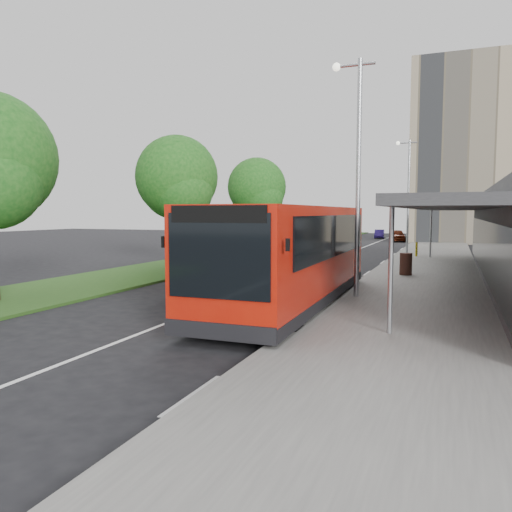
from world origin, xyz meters
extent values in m
plane|color=black|center=(0.00, 0.00, 0.00)|extent=(120.00, 120.00, 0.00)
cube|color=slate|center=(6.00, 20.00, 0.07)|extent=(5.00, 80.00, 0.15)
cube|color=#204516|center=(-7.00, 20.00, 0.05)|extent=(5.00, 80.00, 0.10)
cube|color=silver|center=(0.00, 15.00, 0.01)|extent=(0.12, 70.00, 0.01)
cube|color=silver|center=(3.30, -8.00, 0.01)|extent=(0.12, 2.00, 0.01)
cube|color=silver|center=(3.30, -2.00, 0.01)|extent=(0.12, 2.00, 0.01)
cube|color=silver|center=(3.30, 4.00, 0.01)|extent=(0.12, 2.00, 0.01)
cube|color=silver|center=(3.30, 10.00, 0.01)|extent=(0.12, 2.00, 0.01)
cube|color=silver|center=(3.30, 16.00, 0.01)|extent=(0.12, 2.00, 0.01)
cube|color=silver|center=(3.30, 22.00, 0.01)|extent=(0.12, 2.00, 0.01)
cube|color=silver|center=(3.30, 28.00, 0.01)|extent=(0.12, 2.00, 0.01)
cube|color=silver|center=(3.30, 34.00, 0.01)|extent=(0.12, 2.00, 0.01)
cube|color=silver|center=(3.30, 40.00, 0.01)|extent=(0.12, 2.00, 0.01)
cube|color=silver|center=(3.30, 46.00, 0.01)|extent=(0.12, 2.00, 0.01)
cube|color=black|center=(8.48, 8.00, 1.60)|extent=(0.06, 24.00, 2.20)
cube|color=#2A2A2C|center=(7.20, 8.00, 3.30)|extent=(2.80, 26.00, 0.25)
cylinder|color=#989BA0|center=(5.90, -3.00, 1.65)|extent=(0.12, 0.12, 3.30)
cylinder|color=#989BA0|center=(5.90, 19.00, 1.65)|extent=(0.12, 0.12, 3.30)
cylinder|color=black|center=(-7.00, 9.00, 1.78)|extent=(0.36, 0.36, 3.55)
sphere|color=#144B15|center=(-7.00, 9.00, 5.01)|extent=(4.52, 4.52, 4.52)
sphere|color=#144B15|center=(-6.40, 8.60, 4.20)|extent=(3.23, 3.23, 3.23)
sphere|color=#144B15|center=(-7.50, 9.50, 4.44)|extent=(3.55, 3.55, 3.55)
cylinder|color=black|center=(-7.00, 21.00, 1.78)|extent=(0.36, 0.36, 3.55)
sphere|color=#144B15|center=(-7.00, 21.00, 5.01)|extent=(4.52, 4.52, 4.52)
sphere|color=#144B15|center=(-6.40, 20.60, 4.20)|extent=(3.23, 3.23, 3.23)
sphere|color=#144B15|center=(-7.50, 21.50, 4.44)|extent=(3.55, 3.55, 3.55)
cylinder|color=#989BA0|center=(4.20, 2.00, 4.15)|extent=(0.16, 0.16, 8.00)
cylinder|color=#989BA0|center=(4.00, 2.00, 7.95)|extent=(1.40, 0.10, 0.10)
sphere|color=silver|center=(3.40, 2.00, 7.95)|extent=(0.28, 0.28, 0.28)
cylinder|color=#989BA0|center=(4.20, 22.00, 4.15)|extent=(0.16, 0.16, 8.00)
cylinder|color=#989BA0|center=(4.00, 22.00, 7.95)|extent=(1.40, 0.10, 0.10)
sphere|color=silver|center=(3.40, 22.00, 7.95)|extent=(0.28, 0.28, 0.28)
cube|color=#AF1809|center=(2.43, 0.25, 1.80)|extent=(2.87, 11.33, 2.85)
cube|color=black|center=(2.43, 0.25, 0.41)|extent=(2.89, 11.35, 0.32)
cube|color=black|center=(2.52, -5.41, 2.10)|extent=(2.42, 0.09, 1.88)
cube|color=black|center=(2.34, 5.91, 2.26)|extent=(2.37, 0.09, 1.40)
cube|color=black|center=(1.06, 0.55, 2.31)|extent=(0.21, 9.67, 1.29)
cube|color=black|center=(3.79, 0.59, 2.31)|extent=(0.21, 9.67, 1.29)
cube|color=black|center=(2.52, -5.42, 0.43)|extent=(2.69, 0.12, 0.38)
cube|color=black|center=(2.52, -5.42, 3.01)|extent=(2.26, 0.08, 0.38)
cube|color=black|center=(1.01, -5.20, 2.36)|extent=(0.08, 0.08, 0.27)
cube|color=black|center=(4.02, -5.16, 2.36)|extent=(0.08, 0.08, 0.27)
cylinder|color=black|center=(1.36, -3.43, 0.48)|extent=(0.34, 0.97, 0.97)
cylinder|color=black|center=(3.62, -3.39, 0.48)|extent=(0.34, 0.97, 0.97)
cylinder|color=black|center=(1.24, 3.88, 0.48)|extent=(0.34, 0.97, 0.97)
cylinder|color=black|center=(3.50, 3.92, 0.48)|extent=(0.34, 0.97, 0.97)
cube|color=#AF1809|center=(-1.39, 5.25, 1.51)|extent=(2.66, 9.56, 2.39)
cube|color=black|center=(-1.39, 5.25, 0.34)|extent=(2.68, 9.58, 0.27)
cube|color=black|center=(-1.18, 0.50, 1.76)|extent=(2.03, 0.14, 1.58)
cube|color=black|center=(-1.60, 10.00, 1.89)|extent=(1.98, 0.14, 1.17)
cube|color=black|center=(-2.55, 5.47, 1.94)|extent=(0.40, 8.11, 1.08)
cube|color=black|center=(-0.25, 5.57, 1.94)|extent=(0.40, 8.11, 1.08)
cube|color=black|center=(-1.18, 0.49, 0.36)|extent=(2.26, 0.18, 0.32)
cube|color=black|center=(-1.18, 0.49, 2.52)|extent=(1.89, 0.12, 0.32)
cube|color=black|center=(-2.45, 0.65, 1.98)|extent=(0.08, 0.08, 0.23)
cube|color=black|center=(0.07, 0.76, 1.98)|extent=(0.08, 0.08, 0.23)
cylinder|color=black|center=(-2.20, 2.15, 0.41)|extent=(0.31, 0.82, 0.81)
cylinder|color=black|center=(-0.31, 2.23, 0.41)|extent=(0.31, 0.82, 0.81)
cylinder|color=black|center=(-2.47, 8.27, 0.41)|extent=(0.31, 0.82, 0.81)
cylinder|color=black|center=(-0.58, 8.35, 0.41)|extent=(0.31, 0.82, 0.81)
cylinder|color=#341C15|center=(5.25, 8.84, 0.66)|extent=(0.57, 0.57, 1.01)
cylinder|color=yellow|center=(5.03, 19.30, 0.62)|extent=(0.20, 0.20, 0.94)
imported|color=#621F0E|center=(1.76, 39.09, 0.64)|extent=(2.20, 3.95, 1.27)
imported|color=navy|center=(-0.88, 45.05, 0.51)|extent=(1.40, 3.20, 1.02)
camera|label=1|loc=(7.26, -15.14, 3.04)|focal=35.00mm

